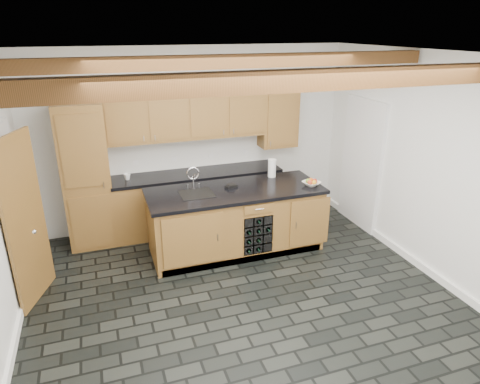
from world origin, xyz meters
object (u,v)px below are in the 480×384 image
object	(u,v)px
paper_towel	(272,168)
fruit_bowl	(311,183)
island	(236,220)
kitchen_scale	(231,186)

from	to	relation	value
paper_towel	fruit_bowl	bearing A→B (deg)	-54.18
island	paper_towel	distance (m)	0.98
kitchen_scale	paper_towel	bearing A→B (deg)	-1.18
island	paper_towel	bearing A→B (deg)	26.83
island	kitchen_scale	world-z (taller)	kitchen_scale
kitchen_scale	paper_towel	distance (m)	0.78
fruit_bowl	paper_towel	world-z (taller)	paper_towel
island	kitchen_scale	distance (m)	0.50
island	fruit_bowl	size ratio (longest dim) A/B	10.36
fruit_bowl	island	bearing A→B (deg)	170.00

